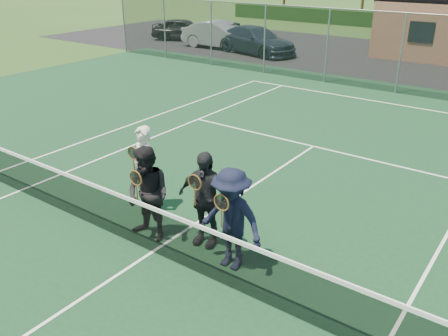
{
  "coord_description": "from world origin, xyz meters",
  "views": [
    {
      "loc": [
        5.21,
        -5.0,
        4.82
      ],
      "look_at": [
        0.48,
        1.5,
        1.25
      ],
      "focal_mm": 38.0,
      "sensor_mm": 36.0,
      "label": 1
    }
  ],
  "objects_px": {
    "car_b": "(220,35)",
    "player_b": "(148,194)",
    "player_c": "(205,199)",
    "car_a": "(183,29)",
    "tennis_net": "(151,227)",
    "player_d": "(231,219)",
    "player_a": "(144,169)",
    "car_c": "(256,40)"
  },
  "relations": [
    {
      "from": "car_b",
      "to": "player_b",
      "type": "distance_m",
      "value": 20.55
    },
    {
      "from": "tennis_net",
      "to": "player_b",
      "type": "distance_m",
      "value": 0.63
    },
    {
      "from": "player_a",
      "to": "player_d",
      "type": "bearing_deg",
      "value": -13.45
    },
    {
      "from": "car_a",
      "to": "player_b",
      "type": "xyz_separation_m",
      "value": [
        14.78,
        -18.28,
        0.24
      ]
    },
    {
      "from": "player_c",
      "to": "player_d",
      "type": "height_order",
      "value": "same"
    },
    {
      "from": "player_b",
      "to": "player_c",
      "type": "height_order",
      "value": "same"
    },
    {
      "from": "player_c",
      "to": "car_a",
      "type": "bearing_deg",
      "value": 131.42
    },
    {
      "from": "player_b",
      "to": "player_c",
      "type": "relative_size",
      "value": 1.0
    },
    {
      "from": "tennis_net",
      "to": "player_c",
      "type": "relative_size",
      "value": 6.49
    },
    {
      "from": "car_b",
      "to": "tennis_net",
      "type": "bearing_deg",
      "value": -148.39
    },
    {
      "from": "player_c",
      "to": "player_a",
      "type": "bearing_deg",
      "value": 170.39
    },
    {
      "from": "car_b",
      "to": "player_c",
      "type": "relative_size",
      "value": 2.54
    },
    {
      "from": "tennis_net",
      "to": "car_a",
      "type": "bearing_deg",
      "value": 129.13
    },
    {
      "from": "car_a",
      "to": "player_c",
      "type": "xyz_separation_m",
      "value": [
        15.71,
        -17.81,
        0.24
      ]
    },
    {
      "from": "player_a",
      "to": "tennis_net",
      "type": "bearing_deg",
      "value": -42.21
    },
    {
      "from": "car_c",
      "to": "player_a",
      "type": "distance_m",
      "value": 17.99
    },
    {
      "from": "player_a",
      "to": "player_d",
      "type": "height_order",
      "value": "same"
    },
    {
      "from": "car_a",
      "to": "car_c",
      "type": "xyz_separation_m",
      "value": [
        6.24,
        -1.25,
        0.04
      ]
    },
    {
      "from": "car_b",
      "to": "player_b",
      "type": "xyz_separation_m",
      "value": [
        11.15,
        -17.27,
        0.17
      ]
    },
    {
      "from": "car_b",
      "to": "player_b",
      "type": "relative_size",
      "value": 2.54
    },
    {
      "from": "car_a",
      "to": "tennis_net",
      "type": "distance_m",
      "value": 24.01
    },
    {
      "from": "car_c",
      "to": "car_b",
      "type": "bearing_deg",
      "value": 97.11
    },
    {
      "from": "tennis_net",
      "to": "player_b",
      "type": "bearing_deg",
      "value": 136.82
    },
    {
      "from": "car_b",
      "to": "player_a",
      "type": "distance_m",
      "value": 19.44
    },
    {
      "from": "player_d",
      "to": "player_a",
      "type": "bearing_deg",
      "value": 166.55
    },
    {
      "from": "tennis_net",
      "to": "player_a",
      "type": "distance_m",
      "value": 1.7
    },
    {
      "from": "car_a",
      "to": "player_c",
      "type": "relative_size",
      "value": 2.21
    },
    {
      "from": "car_b",
      "to": "player_a",
      "type": "relative_size",
      "value": 2.54
    },
    {
      "from": "car_b",
      "to": "car_c",
      "type": "distance_m",
      "value": 2.61
    },
    {
      "from": "car_a",
      "to": "player_a",
      "type": "distance_m",
      "value": 22.37
    },
    {
      "from": "player_d",
      "to": "player_b",
      "type": "bearing_deg",
      "value": -175.02
    },
    {
      "from": "car_b",
      "to": "player_d",
      "type": "xyz_separation_m",
      "value": [
        12.87,
        -17.12,
        0.17
      ]
    },
    {
      "from": "car_b",
      "to": "tennis_net",
      "type": "distance_m",
      "value": 21.04
    },
    {
      "from": "player_c",
      "to": "player_d",
      "type": "bearing_deg",
      "value": -21.65
    },
    {
      "from": "car_b",
      "to": "tennis_net",
      "type": "height_order",
      "value": "car_b"
    },
    {
      "from": "tennis_net",
      "to": "player_d",
      "type": "bearing_deg",
      "value": 20.05
    },
    {
      "from": "tennis_net",
      "to": "car_c",
      "type": "bearing_deg",
      "value": 117.16
    },
    {
      "from": "car_a",
      "to": "player_b",
      "type": "distance_m",
      "value": 23.51
    },
    {
      "from": "tennis_net",
      "to": "player_d",
      "type": "xyz_separation_m",
      "value": [
        1.36,
        0.5,
        0.38
      ]
    },
    {
      "from": "car_b",
      "to": "player_c",
      "type": "distance_m",
      "value": 20.69
    },
    {
      "from": "car_a",
      "to": "tennis_net",
      "type": "height_order",
      "value": "car_a"
    },
    {
      "from": "player_a",
      "to": "player_d",
      "type": "distance_m",
      "value": 2.66
    }
  ]
}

